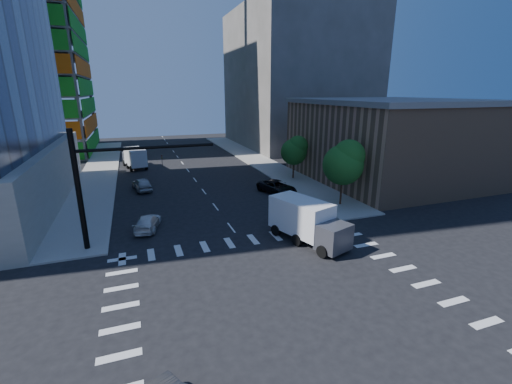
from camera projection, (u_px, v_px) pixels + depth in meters
name	position (u px, v px, depth m)	size (l,w,h in m)	color
ground	(289.00, 304.00, 19.41)	(160.00, 160.00, 0.00)	black
road_markings	(289.00, 304.00, 19.41)	(20.00, 20.00, 0.01)	silver
sidewalk_ne	(256.00, 160.00, 59.53)	(5.00, 60.00, 0.15)	gray
sidewalk_nw	(100.00, 171.00, 51.39)	(5.00, 60.00, 0.15)	gray
commercial_building	(389.00, 140.00, 45.87)	(20.50, 22.50, 10.60)	#9B775A
bg_building_ne	(296.00, 79.00, 73.81)	(24.00, 30.00, 28.00)	#5B5952
signal_mast_nw	(100.00, 178.00, 24.97)	(10.20, 0.40, 9.00)	black
tree_south	(345.00, 162.00, 34.73)	(4.16, 4.16, 6.82)	#382316
tree_north	(295.00, 150.00, 45.84)	(3.54, 3.52, 5.78)	#382316
car_nb_far	(277.00, 187.00, 40.20)	(2.48, 5.38, 1.50)	black
car_sb_near	(148.00, 222.00, 29.76)	(1.75, 4.30, 1.25)	silver
car_sb_mid	(142.00, 184.00, 41.40)	(1.80, 4.48, 1.53)	#9C9FA3
box_truck_near	(310.00, 225.00, 26.91)	(4.54, 6.80, 3.29)	black
box_truck_far	(134.00, 159.00, 53.48)	(3.76, 6.39, 3.14)	black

